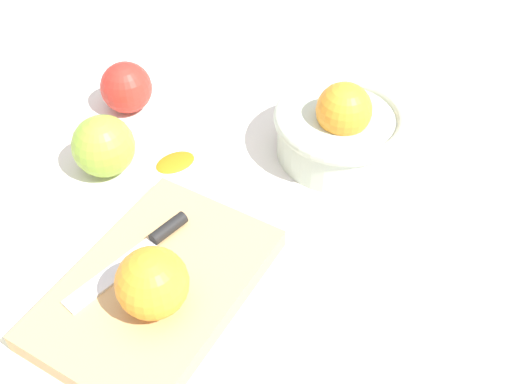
{
  "coord_description": "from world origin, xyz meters",
  "views": [
    {
      "loc": [
        0.44,
        0.2,
        0.53
      ],
      "look_at": [
        -0.01,
        0.04,
        0.04
      ],
      "focal_mm": 43.14,
      "sensor_mm": 36.0,
      "label": 1
    }
  ],
  "objects": [
    {
      "name": "apple_front_center",
      "position": [
        -0.03,
        -0.16,
        0.04
      ],
      "size": [
        0.08,
        0.08,
        0.08
      ],
      "primitive_type": "sphere",
      "color": "#8EB738",
      "rests_on": "ground_plane"
    },
    {
      "name": "apple_front_left",
      "position": [
        -0.15,
        -0.19,
        0.03
      ],
      "size": [
        0.07,
        0.07,
        0.07
      ],
      "primitive_type": "sphere",
      "color": "red",
      "rests_on": "ground_plane"
    },
    {
      "name": "bowl",
      "position": [
        -0.15,
        0.1,
        0.04
      ],
      "size": [
        0.17,
        0.17,
        0.11
      ],
      "color": "beige",
      "rests_on": "ground_plane"
    },
    {
      "name": "knife",
      "position": [
        0.09,
        -0.05,
        0.03
      ],
      "size": [
        0.15,
        0.08,
        0.01
      ],
      "color": "silver",
      "rests_on": "cutting_board"
    },
    {
      "name": "orange_on_board",
      "position": [
        0.15,
        -0.01,
        0.06
      ],
      "size": [
        0.07,
        0.07,
        0.07
      ],
      "primitive_type": "sphere",
      "color": "orange",
      "rests_on": "cutting_board"
    },
    {
      "name": "cutting_board",
      "position": [
        0.12,
        -0.02,
        0.01
      ],
      "size": [
        0.28,
        0.21,
        0.02
      ],
      "primitive_type": "cube",
      "rotation": [
        0.0,
        0.0,
        -0.19
      ],
      "color": "tan",
      "rests_on": "ground_plane"
    },
    {
      "name": "citrus_peel",
      "position": [
        -0.07,
        -0.09,
        0.0
      ],
      "size": [
        0.06,
        0.06,
        0.01
      ],
      "primitive_type": "ellipsoid",
      "rotation": [
        0.0,
        0.0,
        5.67
      ],
      "color": "orange",
      "rests_on": "ground_plane"
    },
    {
      "name": "ground_plane",
      "position": [
        0.0,
        0.0,
        0.0
      ],
      "size": [
        2.4,
        2.4,
        0.0
      ],
      "primitive_type": "plane",
      "color": "silver"
    }
  ]
}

